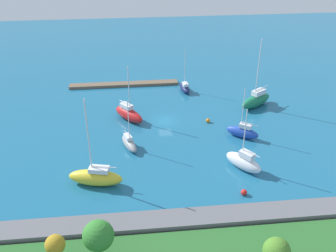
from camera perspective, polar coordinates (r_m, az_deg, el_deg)
name	(u,v)px	position (r m, az deg, el deg)	size (l,w,h in m)	color
water	(165,121)	(72.25, -0.40, 0.73)	(160.00, 160.00, 0.00)	#1E668C
pier_dock	(124,84)	(87.75, -6.46, 6.09)	(23.95, 2.13, 0.60)	brown
breakwater	(188,221)	(49.59, 2.94, -13.66)	(65.03, 3.22, 1.40)	slate
park_tree_center	(55,245)	(43.04, -16.18, -16.43)	(2.11, 2.11, 4.59)	brown
park_tree_west	(277,251)	(43.12, 15.62, -17.25)	(2.86, 2.86, 4.35)	brown
park_tree_east	(98,236)	(43.37, -10.18, -15.53)	(3.40, 3.40, 4.92)	brown
sailboat_gray_along_channel	(129,143)	(64.11, -5.72, -2.50)	(3.22, 5.54, 8.64)	gray
sailboat_yellow_west_end	(96,177)	(56.43, -10.54, -7.33)	(8.11, 4.15, 13.45)	yellow
sailboat_red_lone_north	(129,114)	(72.46, -5.77, 1.81)	(6.13, 6.97, 10.56)	red
sailboat_blue_outer_mooring	(243,132)	(67.84, 10.86, -0.81)	(5.63, 4.60, 9.00)	#2347B2
sailboat_navy_by_breakwater	(185,88)	(84.18, 2.48, 5.64)	(2.29, 5.00, 9.14)	#141E4C
sailboat_green_off_beacon	(256,100)	(79.14, 12.76, 3.75)	(7.93, 6.40, 13.79)	#19724C
sailboat_white_east_end	(244,162)	(59.71, 11.00, -5.13)	(5.42, 6.19, 9.92)	white
mooring_buoy_orange	(208,120)	(72.02, 5.88, 0.81)	(0.76, 0.76, 0.76)	orange
mooring_buoy_red	(244,192)	(55.12, 11.06, -9.51)	(0.86, 0.86, 0.86)	red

